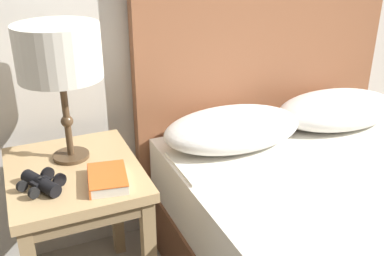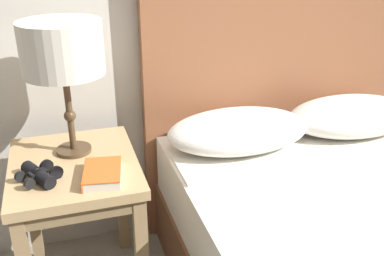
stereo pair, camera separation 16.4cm
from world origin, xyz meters
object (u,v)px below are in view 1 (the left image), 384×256
Objects in this scene: table_lamp at (59,54)px; binoculars_pair at (41,183)px; nightstand at (76,191)px; book_on_nightstand at (107,179)px.

table_lamp is 0.42m from binoculars_pair.
nightstand is 0.19m from binoculars_pair.
binoculars_pair reaches higher than book_on_nightstand.
table_lamp is at bearing 84.57° from nightstand.
book_on_nightstand is at bearing -13.42° from binoculars_pair.
book_on_nightstand is (0.09, -0.14, 0.11)m from nightstand.
book_on_nightstand is 1.23× the size of binoculars_pair.
nightstand is 2.98× the size of book_on_nightstand.
nightstand is 0.48m from table_lamp.
nightstand is at bearing 120.90° from book_on_nightstand.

